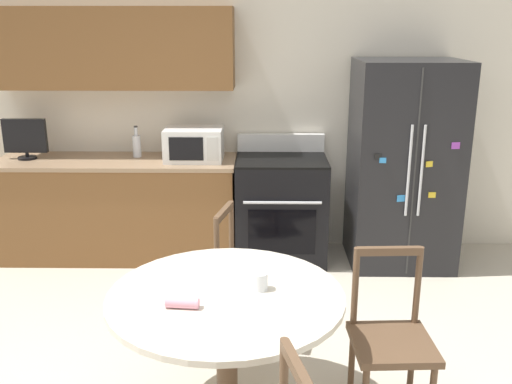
% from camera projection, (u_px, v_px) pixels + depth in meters
% --- Properties ---
extents(back_wall, '(5.20, 0.44, 2.60)m').
position_uv_depth(back_wall, '(215.00, 93.00, 5.11)').
color(back_wall, silver).
rests_on(back_wall, ground_plane).
extents(kitchen_counter, '(2.10, 0.64, 0.90)m').
position_uv_depth(kitchen_counter, '(119.00, 208.00, 5.12)').
color(kitchen_counter, brown).
rests_on(kitchen_counter, ground_plane).
extents(refrigerator, '(0.87, 0.77, 1.76)m').
position_uv_depth(refrigerator, '(403.00, 165.00, 4.89)').
color(refrigerator, black).
rests_on(refrigerator, ground_plane).
extents(oven_range, '(0.79, 0.68, 1.08)m').
position_uv_depth(oven_range, '(281.00, 208.00, 5.07)').
color(oven_range, black).
rests_on(oven_range, ground_plane).
extents(microwave, '(0.49, 0.39, 0.28)m').
position_uv_depth(microwave, '(194.00, 144.00, 4.93)').
color(microwave, white).
rests_on(microwave, kitchen_counter).
extents(countertop_tv, '(0.37, 0.16, 0.36)m').
position_uv_depth(countertop_tv, '(25.00, 138.00, 4.96)').
color(countertop_tv, black).
rests_on(countertop_tv, kitchen_counter).
extents(counter_bottle, '(0.08, 0.08, 0.28)m').
position_uv_depth(counter_bottle, '(137.00, 145.00, 5.06)').
color(counter_bottle, silver).
rests_on(counter_bottle, kitchen_counter).
extents(dining_table, '(1.19, 1.19, 0.76)m').
position_uv_depth(dining_table, '(226.00, 320.00, 2.89)').
color(dining_table, beige).
rests_on(dining_table, ground_plane).
extents(dining_chair_right, '(0.44, 0.44, 0.90)m').
position_uv_depth(dining_chair_right, '(391.00, 340.00, 3.03)').
color(dining_chair_right, brown).
rests_on(dining_chair_right, ground_plane).
extents(dining_chair_far, '(0.50, 0.50, 0.90)m').
position_uv_depth(dining_chair_far, '(248.00, 277.00, 3.77)').
color(dining_chair_far, brown).
rests_on(dining_chair_far, ground_plane).
extents(candle_glass, '(0.08, 0.08, 0.09)m').
position_uv_depth(candle_glass, '(260.00, 282.00, 2.88)').
color(candle_glass, silver).
rests_on(candle_glass, dining_table).
extents(folded_napkin, '(0.16, 0.07, 0.05)m').
position_uv_depth(folded_napkin, '(182.00, 303.00, 2.70)').
color(folded_napkin, pink).
rests_on(folded_napkin, dining_table).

